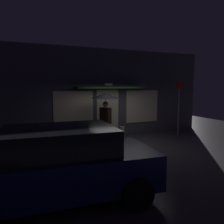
# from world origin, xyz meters

# --- Properties ---
(ground_plane) EXTENTS (18.00, 18.00, 0.00)m
(ground_plane) POSITION_xyz_m (0.00, 0.00, 0.00)
(ground_plane) COLOR #38353A
(building_facade) EXTENTS (10.40, 1.00, 4.09)m
(building_facade) POSITION_xyz_m (0.00, 2.34, 2.03)
(building_facade) COLOR #4C4C56
(building_facade) RESTS_ON ground
(person_with_umbrella) EXTENTS (1.18, 1.18, 2.10)m
(person_with_umbrella) POSITION_xyz_m (-0.59, 0.98, 1.69)
(person_with_umbrella) COLOR black
(person_with_umbrella) RESTS_ON ground
(parked_car) EXTENTS (4.10, 2.24, 1.54)m
(parked_car) POSITION_xyz_m (-3.23, -3.07, 0.78)
(parked_car) COLOR navy
(parked_car) RESTS_ON ground
(street_sign_post) EXTENTS (0.40, 0.07, 2.64)m
(street_sign_post) POSITION_xyz_m (3.11, 0.87, 1.49)
(street_sign_post) COLOR #595B60
(street_sign_post) RESTS_ON ground
(sidewalk_bollard) EXTENTS (0.22, 0.22, 0.53)m
(sidewalk_bollard) POSITION_xyz_m (0.43, 1.49, 0.26)
(sidewalk_bollard) COLOR #B2A899
(sidewalk_bollard) RESTS_ON ground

